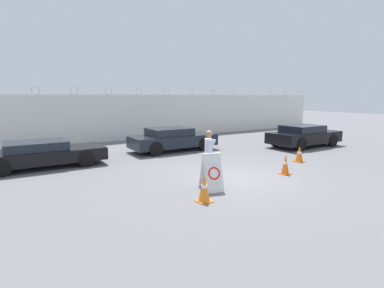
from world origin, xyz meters
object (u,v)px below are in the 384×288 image
Objects in this scene: traffic_cone_mid at (285,164)px; parked_car_front_coupe at (42,154)px; security_guard at (209,155)px; parked_car_far_side at (304,136)px; barricade_sign at (212,172)px; traffic_cone_far at (299,154)px; parked_car_rear_sedan at (173,139)px; traffic_cone_near at (204,188)px.

traffic_cone_mid is 9.73m from parked_car_front_coupe.
parked_car_far_side is at bearing -41.01° from security_guard.
barricade_sign is 3.49m from traffic_cone_mid.
barricade_sign is 0.24× the size of parked_car_front_coupe.
parked_car_far_side is (3.57, 2.52, 0.30)m from traffic_cone_far.
traffic_cone_mid is 0.16× the size of parked_car_rear_sedan.
parked_car_rear_sedan is (3.03, 7.40, 0.25)m from traffic_cone_near.
parked_car_far_side is at bearing 35.22° from traffic_cone_far.
security_guard reaches higher than barricade_sign.
traffic_cone_far is 6.45m from parked_car_rear_sedan.
traffic_cone_near is at bearing -111.68° from parked_car_rear_sedan.
barricade_sign is at bearing -175.78° from security_guard.
traffic_cone_mid reaches higher than traffic_cone_far.
traffic_cone_near is at bearing -64.46° from parked_car_front_coupe.
barricade_sign is at bearing 42.73° from traffic_cone_near.
barricade_sign is 5.88m from traffic_cone_far.
parked_car_rear_sedan is at bearing 84.31° from barricade_sign.
parked_car_rear_sedan is at bearing 67.73° from traffic_cone_near.
security_guard is 2.33× the size of traffic_cone_near.
parked_car_front_coupe is at bearing -174.87° from parked_car_rear_sedan.
barricade_sign is 0.26× the size of parked_car_far_side.
traffic_cone_mid is at bearing -38.81° from parked_car_front_coupe.
barricade_sign is at bearing -178.25° from traffic_cone_mid.
parked_car_rear_sedan is (2.24, 6.67, 0.05)m from barricade_sign.
security_guard reaches higher than traffic_cone_near.
parked_car_front_coupe is 1.07× the size of parked_car_far_side.
parked_car_far_side is (9.30, 3.77, 0.07)m from barricade_sign.
parked_car_far_side is at bearing 24.04° from traffic_cone_near.
parked_car_rear_sedan is 7.63m from parked_car_far_side.
barricade_sign is at bearing -56.51° from parked_car_front_coupe.
parked_car_rear_sedan is (6.36, 0.50, 0.06)m from parked_car_front_coupe.
parked_car_front_coupe is at bearing 153.48° from traffic_cone_far.
traffic_cone_far is (6.52, 1.98, -0.04)m from traffic_cone_near.
parked_car_rear_sedan is at bearing 158.09° from parked_car_far_side.
barricade_sign reaches higher than parked_car_front_coupe.
security_guard is 9.66m from parked_car_far_side.
parked_car_front_coupe is 6.38m from parked_car_rear_sedan.
traffic_cone_near is 1.03× the size of traffic_cone_mid.
parked_car_rear_sedan is (2.01, 6.18, -0.39)m from security_guard.
parked_car_far_side reaches higher than barricade_sign.
traffic_cone_mid is at bearing -67.66° from security_guard.
security_guard reaches higher than traffic_cone_far.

